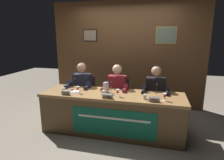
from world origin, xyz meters
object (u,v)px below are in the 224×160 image
conference_table (111,108)px  microphone_left (73,86)px  juice_glass_left (78,88)px  document_stack_left (74,91)px  panelist_left (81,87)px  nameplate_center (107,96)px  chair_center (118,100)px  chair_right (155,103)px  water_cup_right (145,97)px  nameplate_right (154,99)px  juice_glass_right (165,96)px  microphone_center (110,90)px  panelist_right (155,93)px  nameplate_left (66,92)px  water_pitcher_central (106,87)px  panelist_center (116,90)px  microphone_right (156,93)px  juice_glass_center (118,92)px  water_cup_left (64,90)px  water_cup_center (103,93)px  chair_left (85,97)px

conference_table → microphone_left: microphone_left is taller
juice_glass_left → document_stack_left: (-0.11, 0.05, -0.08)m
panelist_left → nameplate_center: bearing=-40.6°
chair_center → document_stack_left: chair_center is taller
chair_right → water_cup_right: size_ratio=10.51×
conference_table → nameplate_right: (0.75, -0.16, 0.29)m
microphone_left → juice_glass_right: size_ratio=1.74×
panelist_left → microphone_center: size_ratio=5.64×
chair_center → panelist_right: 0.84m
microphone_left → juice_glass_right: microphone_left is taller
conference_table → panelist_right: size_ratio=2.12×
conference_table → juice_glass_right: size_ratio=20.88×
nameplate_left → water_pitcher_central: (0.66, 0.30, 0.05)m
microphone_left → water_pitcher_central: 0.66m
chair_right → water_cup_right: chair_right is taller
panelist_center → microphone_right: size_ratio=5.64×
microphone_center → document_stack_left: (-0.70, -0.03, -0.07)m
microphone_left → water_pitcher_central: size_ratio=1.03×
microphone_left → panelist_right: panelist_right is taller
panelist_left → microphone_right: size_ratio=5.64×
juice_glass_center → juice_glass_right: same height
water_cup_left → water_cup_center: size_ratio=1.00×
chair_left → water_cup_left: size_ratio=10.51×
water_cup_center → chair_center: bearing=79.8°
chair_center → water_cup_left: bearing=-141.5°
panelist_left → water_cup_left: panelist_left is taller
nameplate_right → juice_glass_right: bearing=28.1°
water_cup_center → panelist_right: bearing=29.3°
chair_center → water_pitcher_central: 0.68m
conference_table → microphone_center: size_ratio=11.98×
microphone_left → panelist_right: bearing=12.7°
juice_glass_center → juice_glass_right: size_ratio=1.00×
water_pitcher_central → water_cup_right: bearing=-16.9°
chair_center → panelist_center: 0.34m
juice_glass_center → chair_right: (0.63, 0.71, -0.40)m
conference_table → panelist_right: (0.76, 0.47, 0.21)m
chair_left → chair_right: bearing=0.0°
nameplate_center → panelist_right: 1.01m
microphone_left → document_stack_left: size_ratio=0.90×
microphone_left → microphone_right: 1.57m
microphone_center → juice_glass_right: microphone_center is taller
document_stack_left → microphone_center: bearing=2.3°
chair_center → water_pitcher_central: (-0.12, -0.53, 0.41)m
juice_glass_left → nameplate_right: juice_glass_left is taller
microphone_left → water_cup_center: microphone_left is taller
panelist_left → water_pitcher_central: 0.73m
nameplate_left → water_pitcher_central: water_pitcher_central is taller
nameplate_left → juice_glass_left: 0.23m
conference_table → chair_right: size_ratio=2.90×
panelist_left → microphone_left: (-0.01, -0.35, 0.11)m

